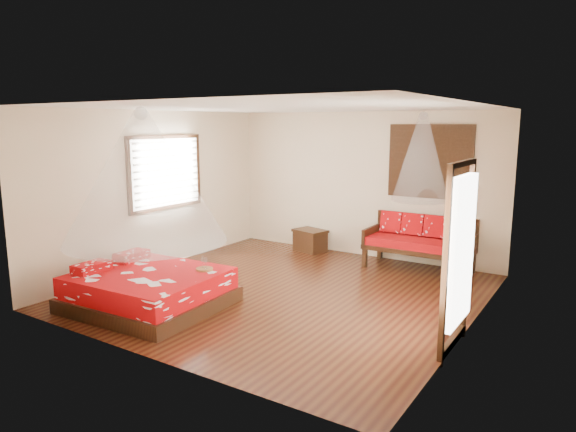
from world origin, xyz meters
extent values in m
cube|color=black|center=(0.00, 0.00, -0.01)|extent=(5.50, 5.50, 0.02)
cube|color=white|center=(0.00, 0.00, 2.81)|extent=(5.50, 5.50, 0.02)
cube|color=beige|center=(-2.76, 0.00, 1.40)|extent=(0.02, 5.50, 2.80)
cube|color=beige|center=(2.76, 0.00, 1.40)|extent=(0.02, 5.50, 2.80)
cube|color=beige|center=(0.00, 2.76, 1.40)|extent=(5.50, 0.02, 2.80)
cube|color=beige|center=(0.00, -2.76, 1.40)|extent=(5.50, 0.02, 2.80)
cube|color=black|center=(-1.27, -1.60, 0.10)|extent=(2.07, 1.89, 0.20)
cube|color=#A90509|center=(-1.27, -1.60, 0.35)|extent=(1.96, 1.79, 0.30)
cube|color=#A90509|center=(-1.96, -2.01, 0.57)|extent=(0.31, 0.53, 0.13)
cube|color=#A90509|center=(-2.00, -1.26, 0.57)|extent=(0.31, 0.53, 0.13)
cube|color=black|center=(0.45, 1.95, 0.21)|extent=(0.08, 0.08, 0.42)
cube|color=black|center=(2.19, 1.95, 0.21)|extent=(0.08, 0.08, 0.42)
cube|color=black|center=(0.45, 2.65, 0.21)|extent=(0.08, 0.08, 0.42)
cube|color=black|center=(2.19, 2.65, 0.21)|extent=(0.08, 0.08, 0.42)
cube|color=black|center=(1.32, 2.30, 0.38)|extent=(1.86, 0.83, 0.08)
cube|color=#99050C|center=(1.32, 2.30, 0.49)|extent=(1.80, 0.77, 0.14)
cube|color=black|center=(1.32, 2.67, 0.67)|extent=(1.86, 0.06, 0.55)
cube|color=black|center=(0.43, 2.30, 0.54)|extent=(0.06, 0.83, 0.30)
cube|color=black|center=(2.21, 2.30, 0.54)|extent=(0.06, 0.83, 0.30)
cube|color=#A90509|center=(0.70, 2.55, 0.76)|extent=(0.39, 0.20, 0.41)
cube|color=#A90509|center=(1.11, 2.55, 0.76)|extent=(0.39, 0.20, 0.41)
cube|color=#A90509|center=(1.52, 2.55, 0.76)|extent=(0.39, 0.20, 0.41)
cube|color=#A90509|center=(1.94, 2.55, 0.76)|extent=(0.39, 0.20, 0.41)
cube|color=black|center=(-0.99, 2.45, 0.20)|extent=(0.69, 0.57, 0.39)
cube|color=black|center=(-0.99, 2.45, 0.42)|extent=(0.74, 0.62, 0.05)
cube|color=black|center=(1.32, 2.72, 1.90)|extent=(1.52, 0.06, 1.32)
cube|color=black|center=(1.32, 2.71, 1.90)|extent=(1.35, 0.04, 1.10)
cube|color=black|center=(-2.72, 0.20, 1.70)|extent=(0.08, 1.74, 1.34)
cube|color=silver|center=(-2.68, 0.20, 1.70)|extent=(0.04, 1.54, 1.10)
cube|color=black|center=(2.72, -0.60, 1.05)|extent=(0.08, 1.02, 2.16)
cube|color=white|center=(2.70, -0.60, 1.15)|extent=(0.03, 0.82, 1.70)
cylinder|color=brown|center=(-0.68, -1.08, 0.52)|extent=(0.24, 0.24, 0.03)
cone|color=white|center=(-1.27, -1.60, 1.85)|extent=(2.23, 2.23, 1.80)
cone|color=white|center=(1.32, 2.25, 2.00)|extent=(0.98, 0.98, 1.50)
camera|label=1|loc=(4.16, -6.40, 2.55)|focal=32.00mm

